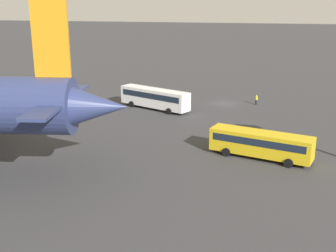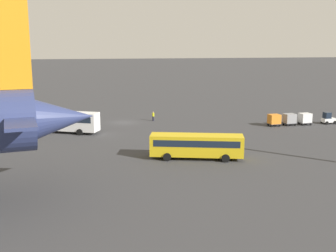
{
  "view_description": "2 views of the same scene",
  "coord_description": "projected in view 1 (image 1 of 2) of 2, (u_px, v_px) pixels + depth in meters",
  "views": [
    {
      "loc": [
        -8.23,
        72.24,
        17.17
      ],
      "look_at": [
        4.24,
        23.13,
        2.22
      ],
      "focal_mm": 45.0,
      "sensor_mm": 36.0,
      "label": 1
    },
    {
      "loc": [
        5.1,
        75.49,
        14.41
      ],
      "look_at": [
        -4.17,
        22.87,
        3.72
      ],
      "focal_mm": 45.0,
      "sensor_mm": 36.0,
      "label": 2
    }
  ],
  "objects": [
    {
      "name": "shuttle_bus_far",
      "position": [
        261.0,
        143.0,
        47.76
      ],
      "size": [
        11.86,
        5.54,
        3.04
      ],
      "rotation": [
        0.0,
        0.0,
        -0.26
      ],
      "color": "gold",
      "rests_on": "ground"
    },
    {
      "name": "ground_plane",
      "position": [
        224.0,
        104.0,
        73.95
      ],
      "size": [
        600.0,
        600.0,
        0.0
      ],
      "primitive_type": "plane",
      "color": "#38383A"
    },
    {
      "name": "shuttle_bus_near",
      "position": [
        155.0,
        97.0,
        69.76
      ],
      "size": [
        12.87,
        7.49,
        3.39
      ],
      "rotation": [
        0.0,
        0.0,
        -0.41
      ],
      "color": "white",
      "rests_on": "ground"
    },
    {
      "name": "worker_person",
      "position": [
        256.0,
        100.0,
        73.1
      ],
      "size": [
        0.38,
        0.38,
        1.74
      ],
      "color": "#1E1E2D",
      "rests_on": "ground"
    }
  ]
}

